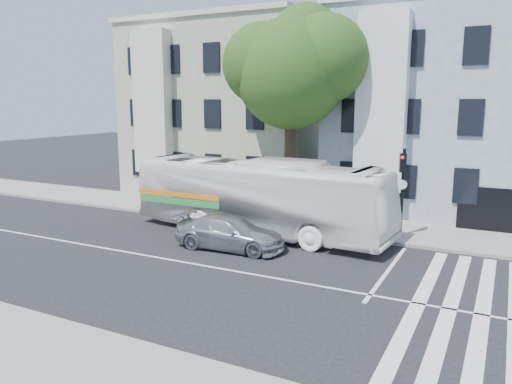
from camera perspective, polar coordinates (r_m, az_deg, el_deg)
The scene contains 10 objects.
ground at distance 19.30m, azimuth -6.33°, elevation -8.32°, with size 120.00×120.00×0.00m, color black.
sidewalk_far at distance 26.05m, azimuth 3.39°, elevation -3.14°, with size 80.00×4.00×0.15m, color gray.
sidewalk_near at distance 13.86m, azimuth -25.68°, elevation -16.81°, with size 80.00×4.00×0.15m, color gray.
building_left at distance 34.74m, azimuth -2.52°, elevation 9.30°, with size 12.00×10.00×11.00m, color #9BA388.
building_right at distance 30.38m, azimuth 21.39°, elevation 8.44°, with size 12.00×10.00×11.00m, color #8793A0.
street_tree at distance 26.03m, azimuth 4.37°, elevation 14.04°, with size 7.30×5.90×11.10m.
bus at distance 23.28m, azimuth 0.32°, elevation -0.50°, with size 12.67×2.97×3.53m, color white.
sedan at distance 21.09m, azimuth -3.00°, elevation -4.67°, with size 4.77×1.94×1.38m, color #B3B6BA.
hedge at distance 26.07m, azimuth -2.96°, elevation -2.17°, with size 8.50×0.84×0.70m, color #2E5C1D, non-canonical shape.
traffic_signal at distance 22.85m, azimuth 16.39°, elevation 1.11°, with size 0.41×0.53×4.10m.
Camera 1 is at (10.14, -15.21, 6.18)m, focal length 35.00 mm.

